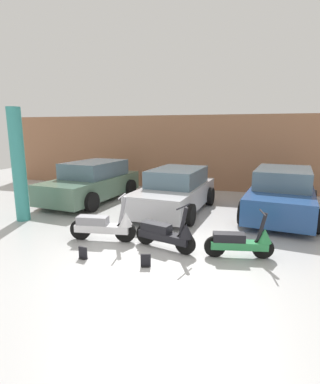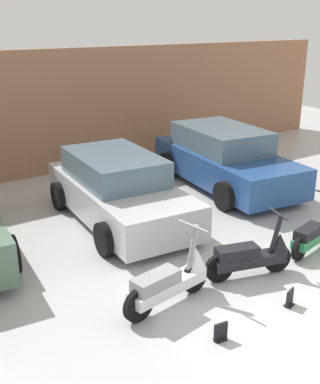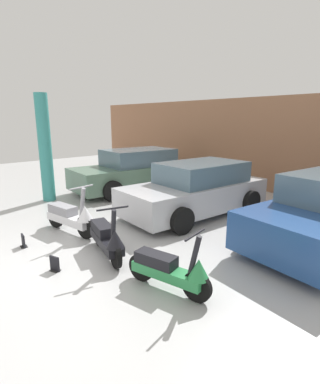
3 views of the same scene
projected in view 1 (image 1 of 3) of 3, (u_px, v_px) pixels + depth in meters
ground_plane at (142, 261)px, 6.12m from camera, size 28.00×28.00×0.00m
wall_back at (204, 153)px, 13.09m from camera, size 19.60×0.12×3.25m
scooter_front_left at (105, 225)px, 7.15m from camera, size 1.62×0.61×1.14m
scooter_front_right at (167, 233)px, 6.63m from camera, size 1.49×0.71×1.07m
scooter_front_center at (242, 242)px, 6.21m from camera, size 1.42×0.60×1.00m
car_rear_left at (92, 182)px, 11.26m from camera, size 2.41×4.45×1.46m
car_rear_center at (176, 191)px, 9.79m from camera, size 2.24×4.21×1.38m
car_rear_right at (282, 194)px, 9.25m from camera, size 2.48×4.48×1.45m
placard_near_left_scooter at (83, 254)px, 6.21m from camera, size 0.20×0.14×0.26m
placard_near_right_scooter at (146, 261)px, 5.85m from camera, size 0.20×0.16×0.26m
support_column_side at (19, 165)px, 8.57m from camera, size 0.38×0.38×3.25m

